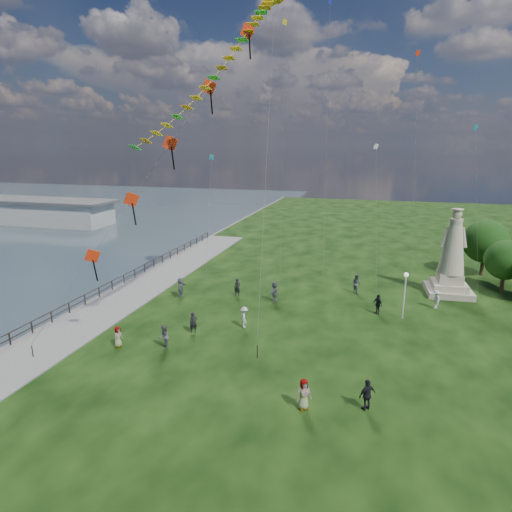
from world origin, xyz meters
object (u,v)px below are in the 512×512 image
(person_0, at_px, (193,323))
(person_2, at_px, (244,317))
(person_9, at_px, (378,304))
(lamppost, at_px, (405,286))
(person_5, at_px, (181,287))
(person_8, at_px, (436,299))
(person_3, at_px, (367,395))
(person_1, at_px, (164,337))
(person_6, at_px, (237,287))
(person_10, at_px, (118,337))
(person_11, at_px, (275,292))
(person_4, at_px, (304,394))
(statue, at_px, (451,263))
(person_7, at_px, (357,283))
(pier_pavilion, at_px, (36,211))

(person_0, xyz_separation_m, person_2, (3.30, 1.97, 0.01))
(person_9, bearing_deg, lamppost, 36.18)
(person_5, distance_m, person_8, 22.21)
(person_3, bearing_deg, person_1, -55.40)
(lamppost, distance_m, person_6, 14.54)
(lamppost, relative_size, person_10, 2.60)
(person_5, distance_m, person_9, 17.26)
(person_11, bearing_deg, person_9, 87.30)
(person_4, bearing_deg, person_0, 110.29)
(person_1, height_order, person_9, person_1)
(person_4, height_order, person_10, person_4)
(lamppost, distance_m, person_0, 16.63)
(person_3, bearing_deg, statue, -149.25)
(lamppost, xyz_separation_m, person_7, (-3.89, 5.28, -1.85))
(person_0, xyz_separation_m, person_1, (-0.89, -2.88, 0.05))
(statue, bearing_deg, person_8, -113.82)
(person_0, distance_m, person_2, 3.84)
(statue, xyz_separation_m, person_8, (-1.59, -4.29, -2.20))
(statue, height_order, person_5, statue)
(pier_pavilion, relative_size, person_0, 18.93)
(person_5, bearing_deg, person_10, 173.14)
(statue, bearing_deg, pier_pavilion, 157.96)
(person_0, relative_size, person_4, 0.93)
(statue, relative_size, person_1, 4.73)
(person_11, bearing_deg, person_3, 30.58)
(lamppost, bearing_deg, person_5, -179.40)
(person_1, height_order, person_3, person_3)
(person_0, relative_size, person_2, 0.98)
(person_0, bearing_deg, person_4, -72.69)
(person_8, distance_m, person_9, 5.36)
(person_6, bearing_deg, person_5, -161.45)
(person_1, xyz_separation_m, person_4, (10.26, -4.25, 0.01))
(person_2, bearing_deg, person_9, -88.36)
(person_2, xyz_separation_m, person_6, (-2.68, 6.44, 0.01))
(person_9, bearing_deg, person_10, -96.93)
(person_2, xyz_separation_m, person_9, (9.71, 5.51, 0.03))
(pier_pavilion, distance_m, person_9, 66.63)
(pier_pavilion, relative_size, lamppost, 7.85)
(statue, xyz_separation_m, person_2, (-16.02, -12.34, -2.20))
(person_0, height_order, person_7, person_7)
(person_5, xyz_separation_m, person_6, (4.86, 1.63, -0.10))
(statue, relative_size, person_10, 5.42)
(statue, distance_m, person_2, 20.34)
(person_9, bearing_deg, pier_pavilion, -155.54)
(person_8, bearing_deg, person_0, -80.40)
(person_7, bearing_deg, person_6, 71.85)
(person_7, xyz_separation_m, person_8, (6.66, -2.24, -0.10))
(pier_pavilion, height_order, person_8, pier_pavilion)
(person_2, height_order, person_4, person_4)
(pier_pavilion, distance_m, lamppost, 68.59)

